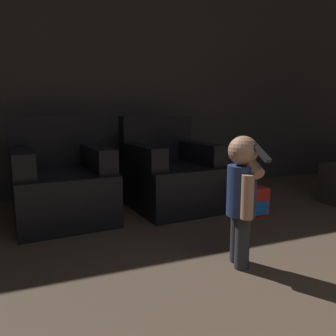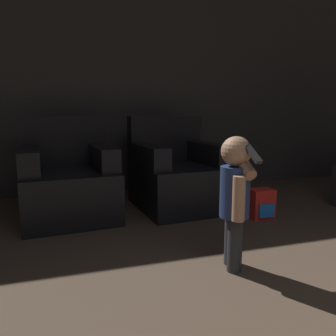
# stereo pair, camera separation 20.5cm
# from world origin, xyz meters

# --- Properties ---
(wall_back) EXTENTS (8.40, 0.05, 2.60)m
(wall_back) POSITION_xyz_m (0.00, 4.50, 1.30)
(wall_back) COLOR #33302D
(wall_back) RESTS_ON ground_plane
(armchair_left) EXTENTS (0.85, 0.96, 0.89)m
(armchair_left) POSITION_xyz_m (-0.87, 3.63, 0.31)
(armchair_left) COLOR black
(armchair_left) RESTS_ON ground_plane
(armchair_right) EXTENTS (0.85, 0.96, 0.89)m
(armchair_right) POSITION_xyz_m (0.16, 3.63, 0.31)
(armchair_right) COLOR black
(armchair_right) RESTS_ON ground_plane
(person_toddler) EXTENTS (0.17, 0.31, 0.78)m
(person_toddler) POSITION_xyz_m (0.04, 2.26, 0.46)
(person_toddler) COLOR #28282D
(person_toddler) RESTS_ON ground_plane
(toy_backpack) EXTENTS (0.20, 0.17, 0.26)m
(toy_backpack) POSITION_xyz_m (0.73, 3.03, 0.13)
(toy_backpack) COLOR red
(toy_backpack) RESTS_ON ground_plane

